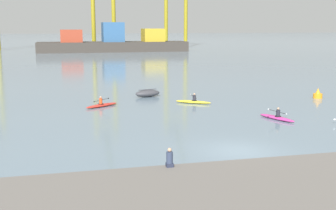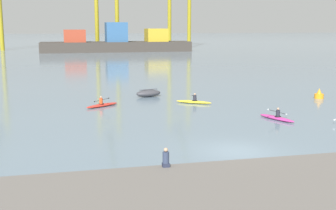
{
  "view_description": "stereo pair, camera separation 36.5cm",
  "coord_description": "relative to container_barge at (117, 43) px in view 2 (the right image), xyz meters",
  "views": [
    {
      "loc": [
        -9.66,
        -22.45,
        7.05
      ],
      "look_at": [
        -1.21,
        12.19,
        0.6
      ],
      "focal_mm": 46.88,
      "sensor_mm": 36.0,
      "label": 1
    },
    {
      "loc": [
        -9.3,
        -22.54,
        7.05
      ],
      "look_at": [
        -1.21,
        12.19,
        0.6
      ],
      "focal_mm": 46.88,
      "sensor_mm": 36.0,
      "label": 2
    }
  ],
  "objects": [
    {
      "name": "kayak_yellow",
      "position": [
        -2.59,
        -84.66,
        -2.25
      ],
      "size": [
        3.15,
        2.41,
        1.06
      ],
      "color": "yellow",
      "rests_on": "ground"
    },
    {
      "name": "kayak_magenta",
      "position": [
        1.53,
        -93.0,
        -2.25
      ],
      "size": [
        2.09,
        3.39,
        0.99
      ],
      "color": "#C13384",
      "rests_on": "ground"
    },
    {
      "name": "channel_buoy",
      "position": [
        10.24,
        -84.75,
        -2.07
      ],
      "size": [
        0.9,
        0.9,
        1.0
      ],
      "color": "orange",
      "rests_on": "ground"
    },
    {
      "name": "capsized_dinghy",
      "position": [
        -5.97,
        -79.94,
        -2.07
      ],
      "size": [
        2.78,
        1.64,
        0.76
      ],
      "color": "#38383D",
      "rests_on": "ground"
    },
    {
      "name": "seated_onlooker",
      "position": [
        -9.71,
        -104.27,
        -1.31
      ],
      "size": [
        0.32,
        0.3,
        0.9
      ],
      "color": "#23283D",
      "rests_on": "stone_quay"
    },
    {
      "name": "container_barge",
      "position": [
        0.0,
        0.0,
        0.0
      ],
      "size": [
        41.11,
        9.01,
        8.02
      ],
      "color": "#38332D",
      "rests_on": "ground"
    },
    {
      "name": "ground_plane",
      "position": [
        -4.66,
        -100.38,
        -2.43
      ],
      "size": [
        800.0,
        800.0,
        0.0
      ],
      "primitive_type": "plane",
      "color": "slate"
    },
    {
      "name": "kayak_red",
      "position": [
        -11.0,
        -84.45,
        -2.25
      ],
      "size": [
        3.17,
        2.37,
        0.96
      ],
      "color": "red",
      "rests_on": "ground"
    }
  ]
}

